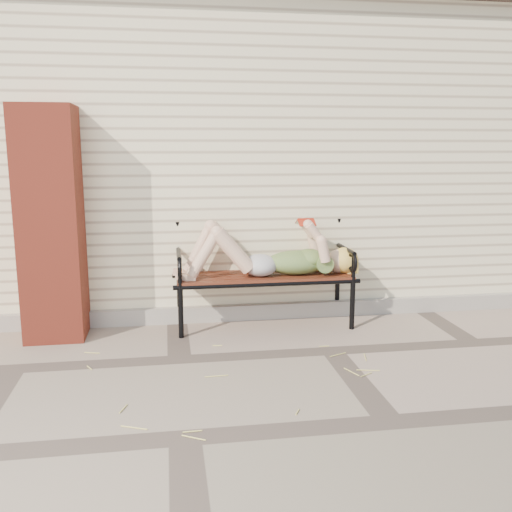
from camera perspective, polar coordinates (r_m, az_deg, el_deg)
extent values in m
plane|color=gray|center=(4.80, 7.63, -9.38)|extent=(80.00, 80.00, 0.00)
cube|color=#F1E7BD|center=(7.43, 1.28, 9.69)|extent=(8.00, 4.00, 3.00)
cube|color=#4E3E37|center=(7.58, 1.34, 22.27)|extent=(8.30, 4.30, 0.30)
cube|color=gray|center=(5.67, 4.87, -5.34)|extent=(8.00, 0.10, 0.15)
cube|color=#9E3423|center=(5.20, -19.80, 3.00)|extent=(0.50, 0.50, 2.00)
cylinder|color=black|center=(5.05, -7.54, -5.53)|extent=(0.05, 0.05, 0.47)
cylinder|color=black|center=(5.50, -7.67, -4.15)|extent=(0.05, 0.05, 0.47)
cylinder|color=black|center=(5.31, 9.61, -4.76)|extent=(0.05, 0.05, 0.47)
cylinder|color=black|center=(5.75, 8.11, -3.51)|extent=(0.05, 0.05, 0.47)
cube|color=#632D19|center=(5.29, 0.82, -2.02)|extent=(1.60, 0.52, 0.03)
cylinder|color=black|center=(5.07, 1.27, -2.85)|extent=(1.69, 0.04, 0.04)
cylinder|color=black|center=(5.52, 0.40, -1.69)|extent=(1.69, 0.04, 0.04)
torus|color=black|center=(5.54, 0.21, 4.11)|extent=(0.29, 0.04, 0.29)
ellipsoid|color=#0A3E47|center=(5.29, 4.03, -0.64)|extent=(0.57, 0.33, 0.22)
ellipsoid|color=#0A3E47|center=(5.31, 5.37, -0.21)|extent=(0.27, 0.32, 0.17)
ellipsoid|color=#B9B8BE|center=(5.23, 0.42, -0.93)|extent=(0.32, 0.36, 0.20)
sphere|color=#D3A48E|center=(5.39, 8.30, -0.50)|extent=(0.23, 0.23, 0.23)
ellipsoid|color=#F2C25B|center=(5.41, 8.83, -0.43)|extent=(0.26, 0.27, 0.24)
cube|color=#9D2312|center=(5.24, 4.99, 3.68)|extent=(0.15, 0.02, 0.02)
cube|color=beige|center=(5.20, 5.11, 3.31)|extent=(0.15, 0.09, 0.05)
cube|color=beige|center=(5.29, 4.87, 3.44)|extent=(0.15, 0.09, 0.05)
cube|color=#9D2312|center=(5.20, 5.11, 3.35)|extent=(0.16, 0.10, 0.06)
cube|color=#9D2312|center=(5.29, 4.87, 3.49)|extent=(0.16, 0.10, 0.06)
cylinder|color=#D3C966|center=(4.30, -10.28, -11.90)|extent=(0.02, 0.09, 0.01)
cylinder|color=#D3C966|center=(4.85, -2.40, -9.03)|extent=(0.03, 0.16, 0.01)
cylinder|color=#D3C966|center=(4.16, -13.40, -12.80)|extent=(0.09, 0.14, 0.01)
cylinder|color=#D3C966|center=(3.51, -13.48, -17.47)|extent=(0.11, 0.07, 0.01)
cylinder|color=#D3C966|center=(3.68, 12.59, -16.07)|extent=(0.08, 0.05, 0.01)
cylinder|color=#D3C966|center=(4.96, 5.08, -8.58)|extent=(0.02, 0.12, 0.01)
cylinder|color=#D3C966|center=(3.49, -23.46, -18.34)|extent=(0.06, 0.09, 0.01)
cylinder|color=#D3C966|center=(4.49, 8.51, -10.78)|extent=(0.09, 0.08, 0.01)
cylinder|color=#D3C966|center=(4.69, -3.67, -9.73)|extent=(0.08, 0.14, 0.01)
cylinder|color=#D3C966|center=(3.86, 14.92, -14.82)|extent=(0.07, 0.08, 0.01)
cylinder|color=#D3C966|center=(4.34, 6.64, -11.54)|extent=(0.10, 0.02, 0.01)
cylinder|color=#D3C966|center=(4.52, -16.23, -10.97)|extent=(0.16, 0.02, 0.01)
cylinder|color=#D3C966|center=(4.07, 13.55, -13.38)|extent=(0.10, 0.02, 0.01)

